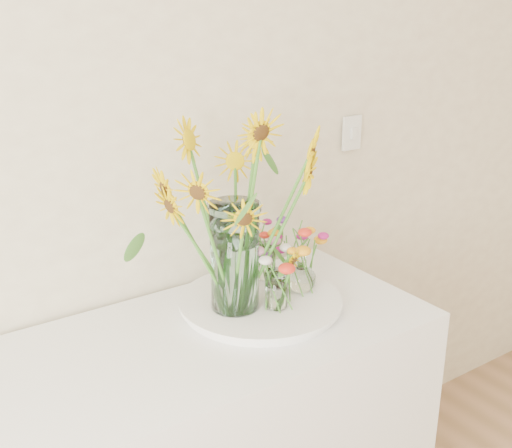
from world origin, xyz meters
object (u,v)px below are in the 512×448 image
(tray, at_px, (261,304))
(small_vase_b, at_px, (301,271))
(small_vase_c, at_px, (265,262))
(mason_jar, at_px, (235,257))
(small_vase_a, at_px, (276,290))

(tray, bearing_deg, small_vase_b, -7.48)
(small_vase_c, bearing_deg, tray, -130.42)
(mason_jar, bearing_deg, small_vase_c, 31.74)
(small_vase_a, height_order, small_vase_c, small_vase_c)
(mason_jar, distance_m, small_vase_a, 0.15)
(small_vase_c, bearing_deg, mason_jar, -148.26)
(small_vase_a, distance_m, small_vase_b, 0.14)
(mason_jar, height_order, small_vase_a, mason_jar)
(tray, height_order, mason_jar, mason_jar)
(mason_jar, height_order, small_vase_c, mason_jar)
(tray, height_order, small_vase_c, small_vase_c)
(mason_jar, relative_size, small_vase_b, 2.42)
(small_vase_b, bearing_deg, small_vase_a, -158.84)
(small_vase_b, distance_m, small_vase_c, 0.13)
(small_vase_a, relative_size, small_vase_c, 0.97)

